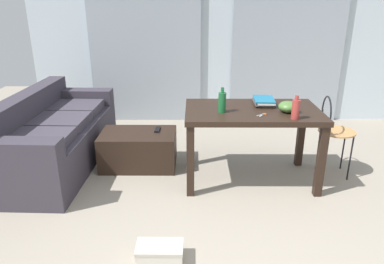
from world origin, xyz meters
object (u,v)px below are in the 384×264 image
object	(u,v)px
craft_table	(252,120)
book_stack	(264,101)
bottle_far	(296,109)
tv_remote_primary	(157,130)
bottle_near	(222,102)
scissors	(263,115)
coffee_table	(139,149)
wire_chair	(332,126)
shoebox	(160,253)
bowl	(288,107)
couch	(53,137)

from	to	relation	value
craft_table	book_stack	size ratio (longest dim) A/B	4.25
bottle_far	tv_remote_primary	bearing A→B (deg)	152.28
bottle_near	scissors	xyz separation A→B (m)	(0.37, -0.08, -0.10)
coffee_table	wire_chair	distance (m)	2.03
craft_table	shoebox	world-z (taller)	craft_table
book_stack	scissors	bearing A→B (deg)	-102.43
coffee_table	bowl	distance (m)	1.64
wire_chair	shoebox	world-z (taller)	wire_chair
tv_remote_primary	bottle_far	bearing A→B (deg)	-24.98
book_stack	scissors	xyz separation A→B (m)	(-0.07, -0.33, -0.03)
coffee_table	bottle_near	bearing A→B (deg)	-25.03
coffee_table	book_stack	bearing A→B (deg)	-6.52
bottle_far	bowl	xyz separation A→B (m)	(-0.01, 0.20, -0.04)
bottle_near	tv_remote_primary	distance (m)	0.93
wire_chair	book_stack	xyz separation A→B (m)	(-0.69, 0.03, 0.24)
couch	shoebox	world-z (taller)	couch
couch	bottle_near	bearing A→B (deg)	-13.39
bowl	tv_remote_primary	xyz separation A→B (m)	(-1.27, 0.47, -0.40)
book_stack	scissors	world-z (taller)	book_stack
couch	book_stack	distance (m)	2.28
bottle_near	craft_table	bearing A→B (deg)	17.46
bottle_near	bowl	size ratio (longest dim) A/B	1.28
bowl	bottle_near	bearing A→B (deg)	-179.55
coffee_table	bottle_far	distance (m)	1.73
bowl	craft_table	bearing A→B (deg)	163.96
couch	wire_chair	size ratio (longest dim) A/B	2.37
book_stack	coffee_table	bearing A→B (deg)	173.48
bowl	book_stack	bearing A→B (deg)	125.06
craft_table	wire_chair	xyz separation A→B (m)	(0.83, 0.13, -0.10)
wire_chair	book_stack	distance (m)	0.73
craft_table	bowl	size ratio (longest dim) A/B	6.98
wire_chair	shoebox	distance (m)	2.18
bottle_far	tv_remote_primary	size ratio (longest dim) A/B	1.38
bottle_near	tv_remote_primary	size ratio (longest dim) A/B	1.53
bottle_near	shoebox	xyz separation A→B (m)	(-0.50, -1.15, -0.77)
coffee_table	shoebox	distance (m)	1.60
craft_table	tv_remote_primary	bearing A→B (deg)	158.24
book_stack	tv_remote_primary	world-z (taller)	book_stack
bottle_far	book_stack	world-z (taller)	bottle_far
couch	wire_chair	distance (m)	2.93
craft_table	bottle_near	world-z (taller)	bottle_near
craft_table	shoebox	size ratio (longest dim) A/B	3.91
craft_table	bowl	xyz separation A→B (m)	(0.31, -0.09, 0.16)
couch	bottle_near	xyz separation A→B (m)	(1.79, -0.43, 0.52)
couch	bottle_far	world-z (taller)	bottle_far
shoebox	coffee_table	bearing A→B (deg)	103.23
craft_table	bottle_far	size ratio (longest dim) A/B	6.04
craft_table	book_stack	xyz separation A→B (m)	(0.14, 0.16, 0.14)
wire_chair	craft_table	bearing A→B (deg)	-171.35
couch	coffee_table	bearing A→B (deg)	-1.48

